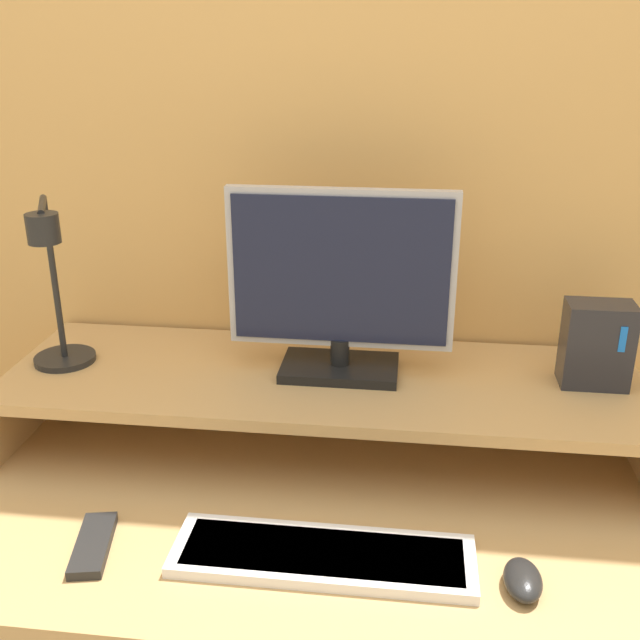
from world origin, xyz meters
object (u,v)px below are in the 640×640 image
monitor (341,284)px  mouse (523,580)px  router_dock (597,345)px  desk_lamp (55,294)px  remote_control (93,545)px  keyboard (323,555)px

monitor → mouse: size_ratio=4.55×
mouse → router_dock: bearing=68.2°
mouse → desk_lamp: bearing=158.8°
remote_control → desk_lamp: bearing=118.8°
router_dock → mouse: (-0.16, -0.39, -0.21)m
desk_lamp → mouse: 0.93m
desk_lamp → remote_control: 0.46m
monitor → keyboard: 0.48m
mouse → remote_control: size_ratio=0.60×
monitor → desk_lamp: size_ratio=1.25×
router_dock → keyboard: (-0.45, -0.37, -0.21)m
keyboard → mouse: 0.29m
keyboard → mouse: size_ratio=5.05×
desk_lamp → mouse: size_ratio=3.62×
monitor → mouse: 0.58m
desk_lamp → keyboard: desk_lamp is taller
desk_lamp → remote_control: desk_lamp is taller
monitor → keyboard: monitor is taller
monitor → router_dock: size_ratio=2.64×
monitor → keyboard: size_ratio=0.90×
monitor → router_dock: (0.46, 0.01, -0.10)m
desk_lamp → router_dock: desk_lamp is taller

